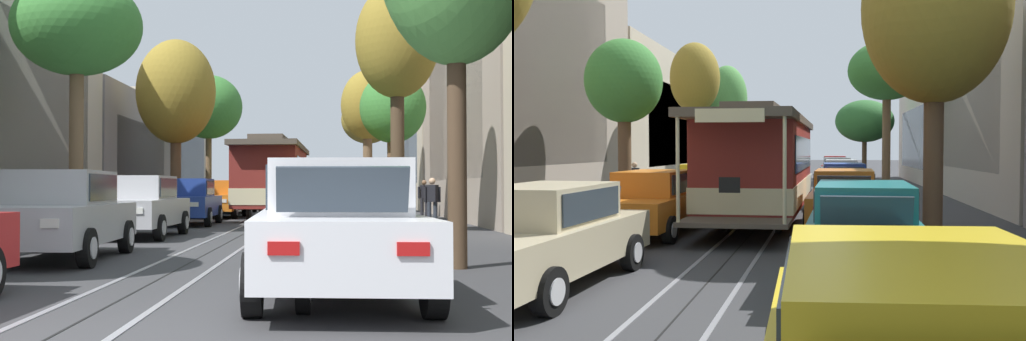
% 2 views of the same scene
% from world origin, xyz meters
% --- Properties ---
extents(ground_plane, '(160.00, 160.00, 0.00)m').
position_xyz_m(ground_plane, '(0.00, 21.25, 0.00)').
color(ground_plane, '#38383A').
extents(trolley_track_rails, '(1.14, 61.12, 0.01)m').
position_xyz_m(trolley_track_rails, '(0.00, 24.56, 0.00)').
color(trolley_track_rails, gray).
rests_on(trolley_track_rails, ground).
extents(building_facade_left, '(5.67, 52.82, 8.95)m').
position_xyz_m(building_facade_left, '(-9.81, 23.19, 3.68)').
color(building_facade_left, beige).
rests_on(building_facade_left, ground).
extents(building_facade_right, '(5.18, 52.82, 10.63)m').
position_xyz_m(building_facade_right, '(9.47, 25.96, 4.90)').
color(building_facade_right, '#BCAD93').
rests_on(building_facade_right, ground).
extents(parked_car_silver_second_left, '(2.15, 4.42, 1.58)m').
position_xyz_m(parked_car_silver_second_left, '(-2.41, 7.20, 0.80)').
color(parked_car_silver_second_left, '#B7B7BC').
rests_on(parked_car_silver_second_left, ground).
extents(parked_car_silver_mid_left, '(2.02, 4.37, 1.58)m').
position_xyz_m(parked_car_silver_mid_left, '(-2.54, 13.03, 0.80)').
color(parked_car_silver_mid_left, '#B7B7BC').
rests_on(parked_car_silver_mid_left, ground).
extents(parked_car_blue_fourth_left, '(2.08, 4.39, 1.58)m').
position_xyz_m(parked_car_blue_fourth_left, '(-2.49, 19.30, 0.80)').
color(parked_car_blue_fourth_left, '#233D93').
rests_on(parked_car_blue_fourth_left, ground).
extents(parked_car_orange_fifth_left, '(2.12, 4.41, 1.58)m').
position_xyz_m(parked_car_orange_fifth_left, '(-2.34, 25.48, 0.80)').
color(parked_car_orange_fifth_left, orange).
rests_on(parked_car_orange_fifth_left, ground).
extents(parked_car_teal_sixth_left, '(2.09, 4.40, 1.58)m').
position_xyz_m(parked_car_teal_sixth_left, '(-2.49, 31.11, 0.80)').
color(parked_car_teal_sixth_left, '#196B70').
rests_on(parked_car_teal_sixth_left, ground).
extents(parked_car_yellow_far_left, '(2.12, 4.41, 1.58)m').
position_xyz_m(parked_car_yellow_far_left, '(-2.43, 37.00, 0.80)').
color(parked_car_yellow_far_left, gold).
rests_on(parked_car_yellow_far_left, ground).
extents(parked_car_white_near_right, '(2.13, 4.42, 1.58)m').
position_xyz_m(parked_car_white_near_right, '(2.44, 3.14, 0.80)').
color(parked_car_white_near_right, silver).
rests_on(parked_car_white_near_right, ground).
extents(parked_car_silver_second_right, '(2.10, 4.40, 1.58)m').
position_xyz_m(parked_car_silver_second_right, '(2.53, 8.54, 0.80)').
color(parked_car_silver_second_right, '#B7B7BC').
rests_on(parked_car_silver_second_right, ground).
extents(parked_car_green_mid_right, '(2.07, 4.39, 1.58)m').
position_xyz_m(parked_car_green_mid_right, '(2.36, 14.54, 0.80)').
color(parked_car_green_mid_right, '#1E6038').
rests_on(parked_car_green_mid_right, ground).
extents(parked_car_yellow_fourth_right, '(2.08, 4.39, 1.58)m').
position_xyz_m(parked_car_yellow_fourth_right, '(2.51, 20.84, 0.80)').
color(parked_car_yellow_fourth_right, gold).
rests_on(parked_car_yellow_fourth_right, ground).
extents(parked_car_orange_fifth_right, '(2.13, 4.42, 1.58)m').
position_xyz_m(parked_car_orange_fifth_right, '(2.44, 26.88, 0.80)').
color(parked_car_orange_fifth_right, orange).
rests_on(parked_car_orange_fifth_right, ground).
extents(parked_car_beige_sixth_right, '(2.12, 4.41, 1.58)m').
position_xyz_m(parked_car_beige_sixth_right, '(2.45, 32.19, 0.80)').
color(parked_car_beige_sixth_right, '#C1B28E').
rests_on(parked_car_beige_sixth_right, ground).
extents(parked_car_blue_far_right, '(2.04, 4.38, 1.58)m').
position_xyz_m(parked_car_blue_far_right, '(2.31, 38.33, 0.80)').
color(parked_car_blue_far_right, '#233D93').
rests_on(parked_car_blue_far_right, ground).
extents(street_tree_kerb_left_second, '(3.64, 3.56, 7.13)m').
position_xyz_m(street_tree_kerb_left_second, '(-4.61, 14.11, 5.69)').
color(street_tree_kerb_left_second, brown).
rests_on(street_tree_kerb_left_second, ground).
extents(street_tree_kerb_left_mid, '(3.56, 3.62, 7.87)m').
position_xyz_m(street_tree_kerb_left_mid, '(-4.47, 26.41, 5.50)').
color(street_tree_kerb_left_mid, brown).
rests_on(street_tree_kerb_left_mid, ground).
extents(street_tree_kerb_left_fourth, '(3.96, 4.33, 7.87)m').
position_xyz_m(street_tree_kerb_left_fourth, '(-4.74, 36.72, 5.97)').
color(street_tree_kerb_left_fourth, brown).
rests_on(street_tree_kerb_left_fourth, ground).
extents(street_tree_kerb_right_second, '(2.32, 2.15, 7.02)m').
position_xyz_m(street_tree_kerb_right_second, '(4.24, 15.21, 5.27)').
color(street_tree_kerb_right_second, '#4C3826').
rests_on(street_tree_kerb_right_second, ground).
extents(street_tree_kerb_right_mid, '(2.52, 2.37, 5.71)m').
position_xyz_m(street_tree_kerb_right_mid, '(4.74, 22.79, 4.24)').
color(street_tree_kerb_right_mid, brown).
rests_on(street_tree_kerb_right_mid, ground).
extents(street_tree_kerb_right_fourth, '(2.67, 2.48, 7.21)m').
position_xyz_m(street_tree_kerb_right_fourth, '(4.23, 31.65, 5.33)').
color(street_tree_kerb_right_fourth, brown).
rests_on(street_tree_kerb_right_fourth, ground).
extents(street_tree_kerb_right_far, '(3.33, 3.36, 7.04)m').
position_xyz_m(street_tree_kerb_right_far, '(4.69, 40.26, 5.41)').
color(street_tree_kerb_right_far, brown).
rests_on(street_tree_kerb_right_far, ground).
extents(cable_car_trolley, '(2.73, 9.16, 3.28)m').
position_xyz_m(cable_car_trolley, '(0.00, 24.36, 1.66)').
color(cable_car_trolley, maroon).
rests_on(cable_car_trolley, ground).
extents(motorcycle_with_rider, '(0.56, 1.99, 1.37)m').
position_xyz_m(motorcycle_with_rider, '(2.12, 2.74, 0.65)').
color(motorcycle_with_rider, black).
rests_on(motorcycle_with_rider, ground).
extents(pedestrian_on_left_pavement, '(0.55, 0.41, 1.61)m').
position_xyz_m(pedestrian_on_left_pavement, '(6.45, 27.14, 0.91)').
color(pedestrian_on_left_pavement, black).
rests_on(pedestrian_on_left_pavement, ground).
extents(pedestrian_on_right_pavement, '(0.55, 0.39, 1.60)m').
position_xyz_m(pedestrian_on_right_pavement, '(5.72, 19.20, 0.90)').
color(pedestrian_on_right_pavement, '#282D38').
rests_on(pedestrian_on_right_pavement, ground).
extents(fire_hydrant, '(0.40, 0.22, 0.84)m').
position_xyz_m(fire_hydrant, '(4.01, 9.83, 0.42)').
color(fire_hydrant, gold).
rests_on(fire_hydrant, ground).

